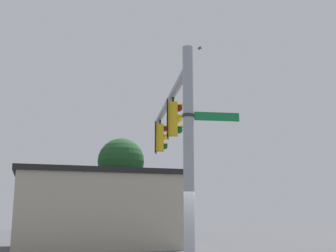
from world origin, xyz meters
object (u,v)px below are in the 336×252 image
street_name_sign (203,116)px  bird_flying (200,48)px  traffic_light_mid_inner (161,138)px  traffic_light_nearest_pole (174,119)px

street_name_sign → bird_flying: size_ratio=4.92×
traffic_light_mid_inner → street_name_sign: bearing=14.9°
traffic_light_nearest_pole → street_name_sign: traffic_light_nearest_pole is taller
traffic_light_mid_inner → bird_flying: bird_flying is taller
bird_flying → traffic_light_mid_inner: bearing=-38.6°
street_name_sign → bird_flying: (-7.72, 0.12, 4.99)m
street_name_sign → traffic_light_mid_inner: bearing=-165.1°
traffic_light_nearest_pole → traffic_light_mid_inner: 3.35m
traffic_light_nearest_pole → bird_flying: 7.05m
traffic_light_mid_inner → bird_flying: (-2.04, 1.63, 4.52)m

